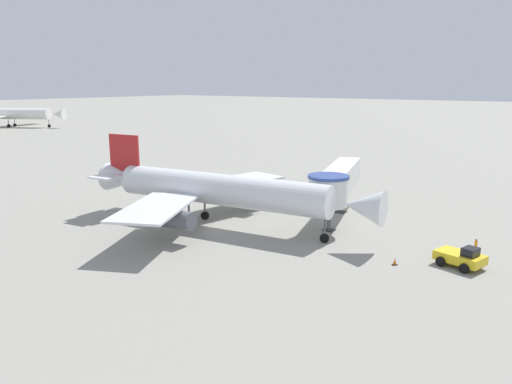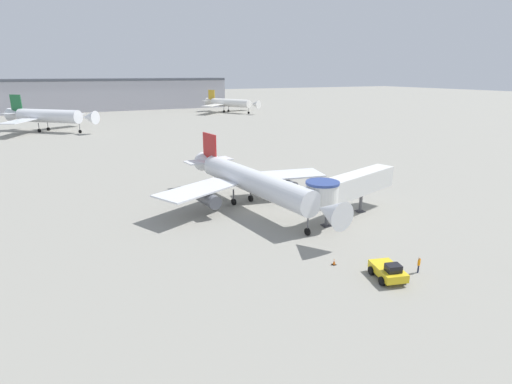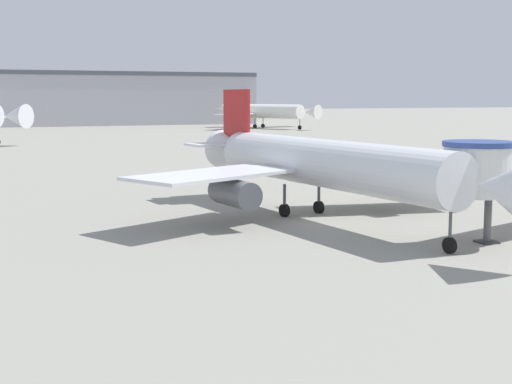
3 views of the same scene
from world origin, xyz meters
TOP-DOWN VIEW (x-y plane):
  - ground_plane at (0.00, 0.00)m, footprint 800.00×800.00m
  - main_airplane at (0.55, 1.38)m, footprint 27.31×33.04m
  - traffic_cone_starboard_wing at (11.18, 0.45)m, footprint 0.39×0.39m
  - background_jet_gold_tail at (51.93, 134.18)m, footprint 31.13×30.74m

SIDE VIEW (x-z plane):
  - ground_plane at x=0.00m, z-range 0.00..0.00m
  - traffic_cone_starboard_wing at x=11.18m, z-range -0.02..0.64m
  - main_airplane at x=0.55m, z-range -0.68..8.42m
  - background_jet_gold_tail at x=51.93m, z-range -0.63..9.72m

